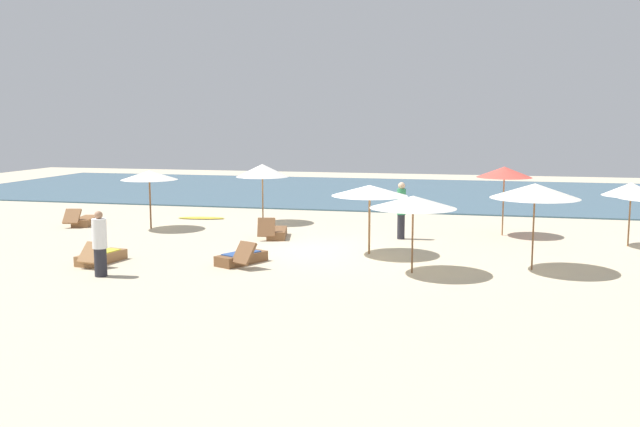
{
  "coord_description": "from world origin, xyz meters",
  "views": [
    {
      "loc": [
        4.26,
        -19.88,
        3.96
      ],
      "look_at": [
        -0.51,
        0.37,
        1.1
      ],
      "focal_mm": 38.99,
      "sensor_mm": 36.0,
      "label": 1
    }
  ],
  "objects_px": {
    "person_0": "(100,244)",
    "lounger_2": "(242,258)",
    "umbrella_6": "(413,202)",
    "lounger_3": "(276,233)",
    "umbrella_5": "(149,175)",
    "lounger_0": "(100,257)",
    "umbrella_3": "(262,171)",
    "umbrella_0": "(504,172)",
    "surfboard": "(201,218)",
    "umbrella_4": "(631,189)",
    "lounger_6": "(85,221)",
    "person_1": "(401,210)",
    "umbrella_1": "(535,191)",
    "umbrella_7": "(370,191)"
  },
  "relations": [
    {
      "from": "person_0",
      "to": "lounger_6",
      "type": "bearing_deg",
      "value": 124.28
    },
    {
      "from": "person_0",
      "to": "lounger_2",
      "type": "bearing_deg",
      "value": 36.9
    },
    {
      "from": "lounger_0",
      "to": "person_1",
      "type": "bearing_deg",
      "value": 37.21
    },
    {
      "from": "umbrella_3",
      "to": "lounger_0",
      "type": "bearing_deg",
      "value": -103.93
    },
    {
      "from": "umbrella_3",
      "to": "person_0",
      "type": "bearing_deg",
      "value": -96.91
    },
    {
      "from": "umbrella_4",
      "to": "person_1",
      "type": "distance_m",
      "value": 7.1
    },
    {
      "from": "umbrella_4",
      "to": "umbrella_5",
      "type": "bearing_deg",
      "value": -179.31
    },
    {
      "from": "umbrella_5",
      "to": "lounger_6",
      "type": "xyz_separation_m",
      "value": [
        -2.79,
        0.19,
        -1.77
      ]
    },
    {
      "from": "umbrella_4",
      "to": "person_0",
      "type": "relative_size",
      "value": 1.2
    },
    {
      "from": "umbrella_3",
      "to": "umbrella_4",
      "type": "relative_size",
      "value": 1.12
    },
    {
      "from": "umbrella_5",
      "to": "lounger_0",
      "type": "xyz_separation_m",
      "value": [
        1.45,
        -5.86,
        -1.76
      ]
    },
    {
      "from": "lounger_2",
      "to": "lounger_6",
      "type": "distance_m",
      "value": 9.63
    },
    {
      "from": "surfboard",
      "to": "umbrella_4",
      "type": "bearing_deg",
      "value": -9.41
    },
    {
      "from": "umbrella_4",
      "to": "lounger_0",
      "type": "xyz_separation_m",
      "value": [
        -14.65,
        -6.05,
        -1.61
      ]
    },
    {
      "from": "person_1",
      "to": "surfboard",
      "type": "bearing_deg",
      "value": 161.15
    },
    {
      "from": "person_0",
      "to": "umbrella_3",
      "type": "bearing_deg",
      "value": 83.09
    },
    {
      "from": "umbrella_4",
      "to": "umbrella_7",
      "type": "relative_size",
      "value": 0.9
    },
    {
      "from": "umbrella_0",
      "to": "umbrella_5",
      "type": "bearing_deg",
      "value": -173.47
    },
    {
      "from": "umbrella_6",
      "to": "lounger_3",
      "type": "bearing_deg",
      "value": 138.95
    },
    {
      "from": "umbrella_3",
      "to": "lounger_2",
      "type": "xyz_separation_m",
      "value": [
        1.79,
        -7.42,
        -1.82
      ]
    },
    {
      "from": "lounger_2",
      "to": "surfboard",
      "type": "distance_m",
      "value": 9.0
    },
    {
      "from": "umbrella_7",
      "to": "lounger_6",
      "type": "relative_size",
      "value": 1.24
    },
    {
      "from": "lounger_0",
      "to": "person_0",
      "type": "distance_m",
      "value": 1.8
    },
    {
      "from": "lounger_2",
      "to": "umbrella_1",
      "type": "bearing_deg",
      "value": 7.65
    },
    {
      "from": "umbrella_4",
      "to": "umbrella_7",
      "type": "distance_m",
      "value": 8.24
    },
    {
      "from": "umbrella_1",
      "to": "umbrella_6",
      "type": "xyz_separation_m",
      "value": [
        -3.03,
        -1.08,
        -0.25
      ]
    },
    {
      "from": "umbrella_7",
      "to": "person_0",
      "type": "xyz_separation_m",
      "value": [
        -6.12,
        -4.45,
        -1.04
      ]
    },
    {
      "from": "person_0",
      "to": "person_1",
      "type": "distance_m",
      "value": 9.87
    },
    {
      "from": "lounger_0",
      "to": "lounger_3",
      "type": "height_order",
      "value": "lounger_3"
    },
    {
      "from": "umbrella_0",
      "to": "lounger_0",
      "type": "height_order",
      "value": "umbrella_0"
    },
    {
      "from": "umbrella_4",
      "to": "lounger_2",
      "type": "distance_m",
      "value": 12.15
    },
    {
      "from": "umbrella_5",
      "to": "umbrella_6",
      "type": "xyz_separation_m",
      "value": [
        9.93,
        -5.12,
        -0.09
      ]
    },
    {
      "from": "umbrella_0",
      "to": "umbrella_4",
      "type": "bearing_deg",
      "value": -17.93
    },
    {
      "from": "umbrella_5",
      "to": "lounger_0",
      "type": "distance_m",
      "value": 6.29
    },
    {
      "from": "umbrella_3",
      "to": "umbrella_4",
      "type": "height_order",
      "value": "umbrella_3"
    },
    {
      "from": "umbrella_0",
      "to": "surfboard",
      "type": "height_order",
      "value": "umbrella_0"
    },
    {
      "from": "umbrella_3",
      "to": "person_1",
      "type": "height_order",
      "value": "umbrella_3"
    },
    {
      "from": "umbrella_7",
      "to": "surfboard",
      "type": "distance_m",
      "value": 9.64
    },
    {
      "from": "person_1",
      "to": "umbrella_0",
      "type": "bearing_deg",
      "value": 24.56
    },
    {
      "from": "umbrella_5",
      "to": "lounger_6",
      "type": "height_order",
      "value": "umbrella_5"
    },
    {
      "from": "person_0",
      "to": "person_1",
      "type": "xyz_separation_m",
      "value": [
        6.74,
        7.21,
        0.15
      ]
    },
    {
      "from": "umbrella_3",
      "to": "umbrella_7",
      "type": "distance_m",
      "value": 7.18
    },
    {
      "from": "lounger_3",
      "to": "person_1",
      "type": "xyz_separation_m",
      "value": [
        4.1,
        0.7,
        0.81
      ]
    },
    {
      "from": "umbrella_0",
      "to": "person_1",
      "type": "distance_m",
      "value": 3.8
    },
    {
      "from": "lounger_0",
      "to": "lounger_3",
      "type": "distance_m",
      "value": 6.16
    },
    {
      "from": "umbrella_5",
      "to": "lounger_2",
      "type": "height_order",
      "value": "umbrella_5"
    },
    {
      "from": "lounger_0",
      "to": "person_1",
      "type": "distance_m",
      "value": 9.58
    },
    {
      "from": "umbrella_6",
      "to": "surfboard",
      "type": "xyz_separation_m",
      "value": [
        -9.13,
        7.85,
        -1.81
      ]
    },
    {
      "from": "person_0",
      "to": "umbrella_4",
      "type": "bearing_deg",
      "value": 28.52
    },
    {
      "from": "umbrella_3",
      "to": "surfboard",
      "type": "distance_m",
      "value": 3.35
    }
  ]
}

